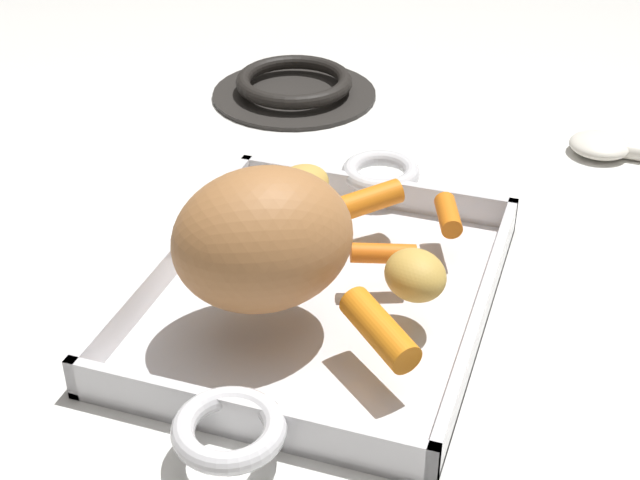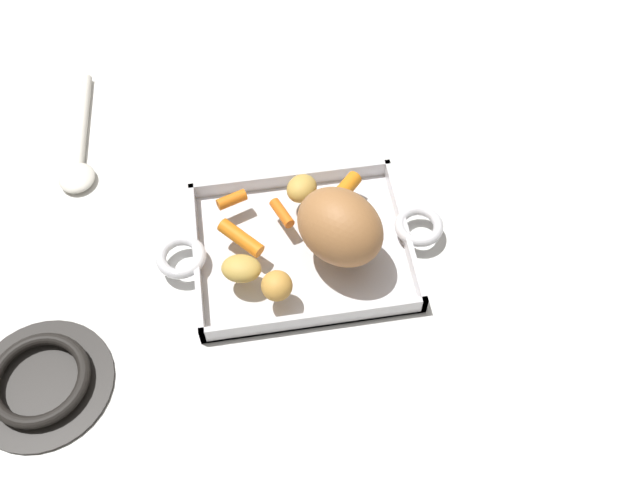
{
  "view_description": "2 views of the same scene",
  "coord_description": "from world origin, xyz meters",
  "px_view_note": "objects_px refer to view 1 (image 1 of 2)",
  "views": [
    {
      "loc": [
        0.52,
        0.18,
        0.41
      ],
      "look_at": [
        0.02,
        0.01,
        0.07
      ],
      "focal_mm": 51.87,
      "sensor_mm": 36.0,
      "label": 1
    },
    {
      "loc": [
        -0.06,
        -0.54,
        0.83
      ],
      "look_at": [
        0.02,
        -0.02,
        0.05
      ],
      "focal_mm": 40.01,
      "sensor_mm": 36.0,
      "label": 2
    }
  ],
  "objects_px": {
    "potato_golden_large": "(415,275)",
    "stove_burner_rear": "(294,87)",
    "potato_halved": "(240,199)",
    "pork_roast": "(263,239)",
    "baby_carrot_northwest": "(448,215)",
    "baby_carrot_long": "(383,253)",
    "baby_carrot_center_right": "(361,203)",
    "roasting_dish": "(320,293)",
    "potato_golden_small": "(301,185)",
    "baby_carrot_short": "(380,329)"
  },
  "relations": [
    {
      "from": "potato_golden_large",
      "to": "stove_burner_rear",
      "type": "xyz_separation_m",
      "value": [
        -0.36,
        -0.22,
        -0.04
      ]
    },
    {
      "from": "stove_burner_rear",
      "to": "potato_halved",
      "type": "bearing_deg",
      "value": 12.39
    },
    {
      "from": "pork_roast",
      "to": "baby_carrot_northwest",
      "type": "bearing_deg",
      "value": 144.33
    },
    {
      "from": "baby_carrot_long",
      "to": "potato_halved",
      "type": "bearing_deg",
      "value": -100.05
    },
    {
      "from": "baby_carrot_center_right",
      "to": "baby_carrot_northwest",
      "type": "xyz_separation_m",
      "value": [
        -0.01,
        0.07,
        -0.0
      ]
    },
    {
      "from": "baby_carrot_northwest",
      "to": "potato_halved",
      "type": "xyz_separation_m",
      "value": [
        0.05,
        -0.15,
        0.01
      ]
    },
    {
      "from": "roasting_dish",
      "to": "baby_carrot_long",
      "type": "xyz_separation_m",
      "value": [
        -0.02,
        0.04,
        0.03
      ]
    },
    {
      "from": "baby_carrot_long",
      "to": "stove_burner_rear",
      "type": "relative_size",
      "value": 0.27
    },
    {
      "from": "potato_golden_small",
      "to": "potato_golden_large",
      "type": "xyz_separation_m",
      "value": [
        0.1,
        0.12,
        0.0
      ]
    },
    {
      "from": "pork_roast",
      "to": "potato_halved",
      "type": "relative_size",
      "value": 2.92
    },
    {
      "from": "baby_carrot_short",
      "to": "potato_halved",
      "type": "height_order",
      "value": "potato_halved"
    },
    {
      "from": "pork_roast",
      "to": "potato_halved",
      "type": "xyz_separation_m",
      "value": [
        -0.09,
        -0.06,
        -0.03
      ]
    },
    {
      "from": "baby_carrot_long",
      "to": "stove_burner_rear",
      "type": "xyz_separation_m",
      "value": [
        -0.32,
        -0.19,
        -0.03
      ]
    },
    {
      "from": "potato_halved",
      "to": "potato_golden_large",
      "type": "xyz_separation_m",
      "value": [
        0.05,
        0.15,
        -0.0
      ]
    },
    {
      "from": "baby_carrot_long",
      "to": "baby_carrot_northwest",
      "type": "bearing_deg",
      "value": 153.33
    },
    {
      "from": "baby_carrot_center_right",
      "to": "baby_carrot_long",
      "type": "distance_m",
      "value": 0.07
    },
    {
      "from": "potato_golden_large",
      "to": "stove_burner_rear",
      "type": "bearing_deg",
      "value": -148.52
    },
    {
      "from": "baby_carrot_northwest",
      "to": "potato_halved",
      "type": "distance_m",
      "value": 0.16
    },
    {
      "from": "baby_carrot_northwest",
      "to": "roasting_dish",
      "type": "bearing_deg",
      "value": -40.28
    },
    {
      "from": "potato_halved",
      "to": "roasting_dish",
      "type": "bearing_deg",
      "value": 61.68
    },
    {
      "from": "roasting_dish",
      "to": "stove_burner_rear",
      "type": "xyz_separation_m",
      "value": [
        -0.35,
        -0.15,
        0.0
      ]
    },
    {
      "from": "potato_golden_small",
      "to": "stove_burner_rear",
      "type": "bearing_deg",
      "value": -158.69
    },
    {
      "from": "roasting_dish",
      "to": "potato_halved",
      "type": "height_order",
      "value": "potato_halved"
    },
    {
      "from": "potato_halved",
      "to": "stove_burner_rear",
      "type": "xyz_separation_m",
      "value": [
        -0.3,
        -0.07,
        -0.04
      ]
    },
    {
      "from": "baby_carrot_northwest",
      "to": "potato_halved",
      "type": "relative_size",
      "value": 1.0
    },
    {
      "from": "roasting_dish",
      "to": "potato_halved",
      "type": "xyz_separation_m",
      "value": [
        -0.04,
        -0.08,
        0.04
      ]
    },
    {
      "from": "pork_roast",
      "to": "potato_golden_large",
      "type": "distance_m",
      "value": 0.11
    },
    {
      "from": "baby_carrot_center_right",
      "to": "baby_carrot_long",
      "type": "height_order",
      "value": "baby_carrot_center_right"
    },
    {
      "from": "baby_carrot_long",
      "to": "potato_golden_large",
      "type": "relative_size",
      "value": 1.02
    },
    {
      "from": "roasting_dish",
      "to": "potato_golden_small",
      "type": "bearing_deg",
      "value": -152.41
    },
    {
      "from": "baby_carrot_center_right",
      "to": "baby_carrot_short",
      "type": "xyz_separation_m",
      "value": [
        0.15,
        0.06,
        0.0
      ]
    },
    {
      "from": "baby_carrot_long",
      "to": "pork_roast",
      "type": "bearing_deg",
      "value": -42.73
    },
    {
      "from": "baby_carrot_center_right",
      "to": "baby_carrot_short",
      "type": "height_order",
      "value": "baby_carrot_short"
    },
    {
      "from": "baby_carrot_northwest",
      "to": "potato_golden_small",
      "type": "relative_size",
      "value": 0.79
    },
    {
      "from": "roasting_dish",
      "to": "baby_carrot_long",
      "type": "distance_m",
      "value": 0.06
    },
    {
      "from": "roasting_dish",
      "to": "baby_carrot_short",
      "type": "xyz_separation_m",
      "value": [
        0.07,
        0.06,
        0.03
      ]
    },
    {
      "from": "potato_halved",
      "to": "potato_golden_large",
      "type": "bearing_deg",
      "value": 70.51
    },
    {
      "from": "pork_roast",
      "to": "potato_golden_large",
      "type": "relative_size",
      "value": 2.63
    },
    {
      "from": "potato_golden_large",
      "to": "potato_golden_small",
      "type": "bearing_deg",
      "value": -129.45
    },
    {
      "from": "baby_carrot_center_right",
      "to": "stove_burner_rear",
      "type": "distance_m",
      "value": 0.31
    },
    {
      "from": "baby_carrot_short",
      "to": "stove_burner_rear",
      "type": "relative_size",
      "value": 0.36
    },
    {
      "from": "pork_roast",
      "to": "baby_carrot_short",
      "type": "xyz_separation_m",
      "value": [
        0.02,
        0.09,
        -0.04
      ]
    },
    {
      "from": "baby_carrot_center_right",
      "to": "roasting_dish",
      "type": "bearing_deg",
      "value": -4.58
    },
    {
      "from": "potato_halved",
      "to": "baby_carrot_center_right",
      "type": "bearing_deg",
      "value": 114.1
    },
    {
      "from": "baby_carrot_long",
      "to": "potato_golden_small",
      "type": "relative_size",
      "value": 0.9
    },
    {
      "from": "baby_carrot_center_right",
      "to": "potato_golden_small",
      "type": "height_order",
      "value": "potato_golden_small"
    },
    {
      "from": "pork_roast",
      "to": "roasting_dish",
      "type": "bearing_deg",
      "value": 154.37
    },
    {
      "from": "potato_halved",
      "to": "potato_golden_large",
      "type": "distance_m",
      "value": 0.16
    },
    {
      "from": "potato_golden_small",
      "to": "stove_burner_rear",
      "type": "xyz_separation_m",
      "value": [
        -0.26,
        -0.1,
        -0.04
      ]
    },
    {
      "from": "roasting_dish",
      "to": "potato_golden_large",
      "type": "distance_m",
      "value": 0.08
    }
  ]
}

